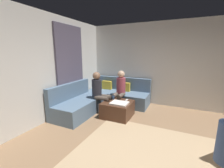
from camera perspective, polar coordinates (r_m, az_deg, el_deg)
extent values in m
cube|color=#8C6B4C|center=(2.81, 18.54, -28.31)|extent=(6.00, 6.00, 0.10)
cube|color=silver|center=(5.11, 23.57, 6.65)|extent=(6.00, 0.12, 2.70)
cube|color=silver|center=(3.78, -29.86, 4.51)|extent=(0.12, 6.00, 2.70)
cube|color=#595166|center=(4.59, -15.68, 5.44)|extent=(0.06, 1.10, 2.50)
cube|color=tan|center=(2.87, 14.49, -25.63)|extent=(2.60, 2.20, 0.01)
cube|color=slate|center=(5.18, 2.14, -5.17)|extent=(2.10, 0.85, 0.42)
cube|color=slate|center=(5.39, 3.65, 0.27)|extent=(2.10, 0.14, 0.45)
cube|color=slate|center=(4.43, -12.03, -8.46)|extent=(0.85, 1.70, 0.42)
cube|color=slate|center=(4.52, -15.88, -2.47)|extent=(0.14, 1.70, 0.45)
cube|color=gold|center=(5.45, -1.96, -0.70)|extent=(0.36, 0.12, 0.36)
cube|color=gold|center=(5.18, 4.96, -1.42)|extent=(0.36, 0.12, 0.36)
cube|color=#4C2D1E|center=(4.14, 2.14, -9.67)|extent=(0.76, 0.76, 0.42)
cube|color=white|center=(3.92, 2.83, -7.36)|extent=(0.44, 0.36, 0.04)
cylinder|color=#334C72|center=(4.30, 0.40, -5.22)|extent=(0.08, 0.08, 0.10)
cube|color=white|center=(4.20, 5.62, -6.19)|extent=(0.05, 0.15, 0.02)
cylinder|color=brown|center=(4.37, 2.53, -8.48)|extent=(0.12, 0.12, 0.42)
cylinder|color=brown|center=(4.44, 0.36, -8.14)|extent=(0.12, 0.12, 0.42)
cylinder|color=brown|center=(4.46, 3.55, -4.40)|extent=(0.12, 0.40, 0.12)
cylinder|color=brown|center=(4.53, 1.43, -4.14)|extent=(0.12, 0.40, 0.12)
cylinder|color=#993F4C|center=(4.61, 3.46, -0.65)|extent=(0.28, 0.28, 0.50)
sphere|color=#D8AD8C|center=(4.55, 3.52, 3.78)|extent=(0.22, 0.22, 0.22)
cylinder|color=brown|center=(4.37, -0.56, -8.49)|extent=(0.12, 0.12, 0.42)
cylinder|color=brown|center=(4.22, -1.63, -9.26)|extent=(0.12, 0.12, 0.42)
cylinder|color=brown|center=(4.37, -2.94, -4.77)|extent=(0.40, 0.12, 0.12)
cylinder|color=brown|center=(4.22, -4.09, -5.40)|extent=(0.40, 0.12, 0.12)
cylinder|color=#26262D|center=(4.32, -5.88, -1.56)|extent=(0.28, 0.28, 0.50)
sphere|color=#8C664C|center=(4.25, -5.98, 3.16)|extent=(0.22, 0.22, 0.22)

